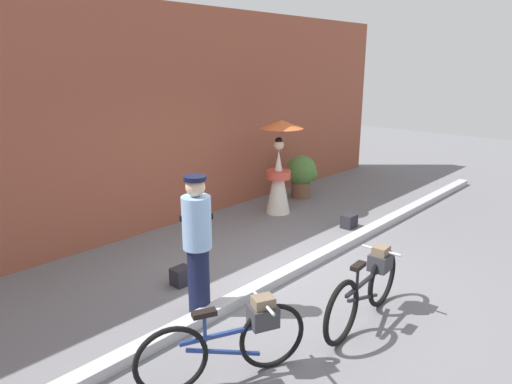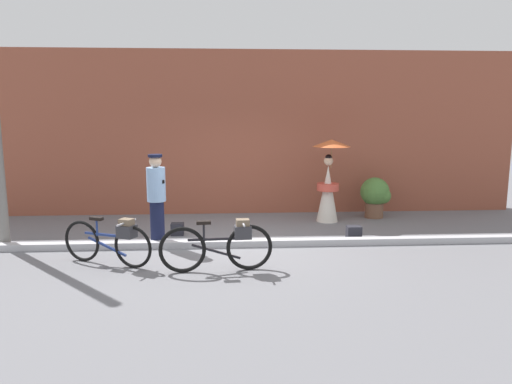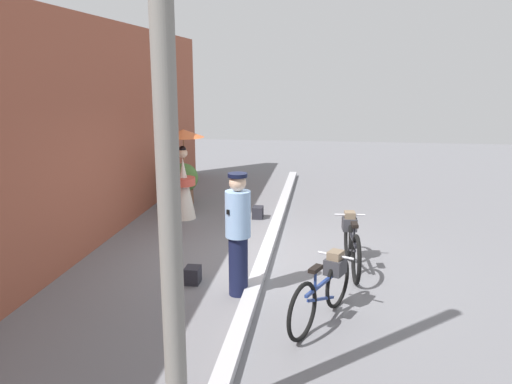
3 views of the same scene
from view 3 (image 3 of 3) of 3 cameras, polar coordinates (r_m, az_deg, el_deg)
The scene contains 11 objects.
ground_plane at distance 8.33m, azimuth 0.97°, elevation -7.61°, with size 30.00×30.00×0.00m, color slate.
building_wall at distance 8.79m, azimuth -19.89°, elevation 5.80°, with size 14.00×0.40×3.89m, color brown.
sidewalk_curb at distance 8.30m, azimuth 0.97°, elevation -7.22°, with size 14.00×0.20×0.12m, color #B2B2B7.
bicycle_near_officer at distance 6.34m, azimuth 7.69°, elevation -10.48°, with size 1.55×0.76×0.79m.
bicycle_far_side at distance 7.99m, azimuth 10.63°, elevation -5.49°, with size 1.75×0.48×0.81m.
person_officer at distance 6.79m, azimuth -2.03°, elevation -4.41°, with size 0.34×0.34×1.69m.
person_with_parasol at distance 10.54m, azimuth -8.11°, elevation 2.08°, with size 0.84×0.84×1.85m.
potted_plant_by_door at distance 11.83m, azimuth -8.00°, elevation 1.24°, with size 0.68×0.67×0.94m.
backpack_on_pavement at distance 7.47m, azimuth -7.05°, elevation -9.16°, with size 0.25×0.21×0.24m.
backpack_spare at distance 10.61m, azimuth 0.23°, elevation -2.27°, with size 0.28×0.21×0.24m.
utility_pole at distance 3.83m, azimuth -9.93°, elevation 4.68°, with size 0.18×0.18×4.80m, color slate.
Camera 3 is at (-7.73, -0.93, 2.95)m, focal length 35.75 mm.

